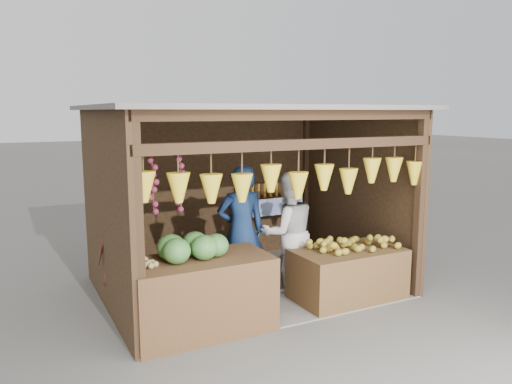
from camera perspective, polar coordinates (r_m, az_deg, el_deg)
ground at (r=7.56m, az=-1.05°, el=-10.76°), size 80.00×80.00×0.00m
stall_structure at (r=7.11m, az=-1.18°, el=1.81°), size 4.30×3.30×2.66m
back_shelf at (r=8.89m, az=1.37°, el=-1.87°), size 1.25×0.32×1.32m
counter_left at (r=6.02m, az=-6.34°, el=-11.63°), size 1.66×0.85×0.89m
counter_right at (r=7.10m, az=10.42°, el=-9.23°), size 1.51×0.85×0.71m
stool at (r=7.00m, az=-15.43°, el=-11.52°), size 0.30×0.30×0.28m
man_standing at (r=6.97m, az=-1.68°, el=-4.49°), size 0.75×0.56×1.86m
woman_standing at (r=7.17m, az=3.67°, el=-4.64°), size 0.92×0.76×1.73m
vendor_seated at (r=6.81m, az=-15.66°, el=-6.45°), size 0.54×0.40×1.00m
melon_pile at (r=5.85m, az=-7.21°, el=-6.05°), size 1.00×0.50×0.32m
tanfruit_pile at (r=5.67m, az=-12.51°, el=-7.71°), size 0.34×0.40×0.13m
mango_pile at (r=7.00m, az=11.11°, el=-5.57°), size 1.40×0.64×0.22m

